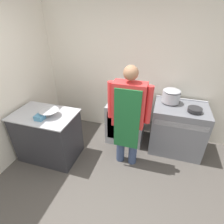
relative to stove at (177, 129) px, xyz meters
name	(u,v)px	position (x,y,z in m)	size (l,w,h in m)	color
ground_plane	(84,217)	(-1.11, -1.74, -0.46)	(14.00, 14.00, 0.00)	#4C4742
wall_back	(125,69)	(-1.11, 0.41, 0.89)	(8.00, 0.05, 2.70)	silver
wall_left	(11,81)	(-2.76, -0.74, 0.89)	(0.05, 8.00, 2.70)	silver
prep_counter	(48,136)	(-2.17, -0.85, -0.01)	(1.03, 0.68, 0.88)	#2D2D33
stove	(177,129)	(0.00, 0.00, 0.00)	(0.91, 0.67, 0.93)	slate
fridge_unit	(126,121)	(-0.97, 0.05, -0.04)	(0.71, 0.63, 0.83)	#A8ADB2
person_cook	(128,114)	(-0.81, -0.61, 0.53)	(0.66, 0.24, 1.72)	#38476B
mixing_bowl	(49,113)	(-2.03, -0.87, 0.48)	(0.31, 0.31, 0.11)	#B2B5BC
plastic_tub	(40,117)	(-2.11, -1.00, 0.47)	(0.13, 0.13, 0.08)	teal
stock_pot	(171,96)	(-0.21, 0.12, 0.59)	(0.31, 0.31, 0.24)	#B2B5BC
saute_pan	(195,110)	(0.18, -0.12, 0.50)	(0.23, 0.23, 0.05)	#262628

